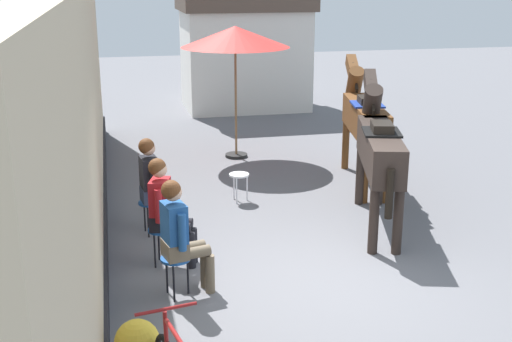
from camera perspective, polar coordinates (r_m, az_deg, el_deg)
The scene contains 11 objects.
ground_plane at distance 10.67m, azimuth -0.02°, elevation -2.54°, with size 40.00×40.00×0.00m, color slate.
pub_facade_wall at distance 8.56m, azimuth -14.64°, elevation 2.78°, with size 0.34×14.00×3.40m.
distant_cottage at distance 17.96m, azimuth -1.05°, elevation 11.24°, with size 3.40×2.60×3.50m.
seated_visitor_near at distance 7.37m, azimuth -6.62°, elevation -5.28°, with size 0.61×0.48×1.39m.
seated_visitor_middle at distance 8.17m, azimuth -7.86°, elevation -3.07°, with size 0.61×0.48×1.39m.
seated_visitor_far at distance 9.20m, azimuth -8.84°, elevation -0.85°, with size 0.61×0.49×1.39m.
saddled_horse_near at distance 9.51m, azimuth 10.61°, elevation 2.05°, with size 1.10×2.92×2.06m.
saddled_horse_far at distance 11.45m, azimuth 9.36°, elevation 4.60°, with size 0.87×2.97×2.06m.
cafe_parasol at distance 12.76m, azimuth -1.82°, elevation 11.52°, with size 2.10×2.10×2.58m.
spare_stool_white at distance 10.50m, azimuth -1.48°, elevation -0.56°, with size 0.32×0.32×0.46m.
satchel_bag at distance 10.38m, azimuth -8.58°, elevation -2.71°, with size 0.28×0.12×0.20m, color black.
Camera 1 is at (-2.20, -6.82, 3.53)m, focal length 46.02 mm.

